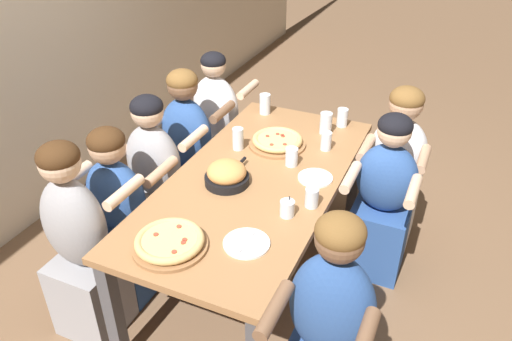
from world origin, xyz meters
TOP-DOWN VIEW (x-y plane):
  - ground_plane at (0.00, 0.00)m, footprint 18.00×18.00m
  - dining_table at (0.00, 0.00)m, footprint 1.88×0.90m
  - pizza_board_main at (-0.71, 0.12)m, footprint 0.36×0.36m
  - pizza_board_second at (0.40, 0.03)m, footprint 0.36×0.36m
  - skillet_bowl at (-0.12, 0.13)m, footprint 0.36×0.25m
  - empty_plate_a at (0.13, -0.31)m, footprint 0.20×0.20m
  - empty_plate_b at (-0.54, -0.19)m, footprint 0.22×0.22m
  - cocktail_glass_blue at (-0.26, -0.29)m, footprint 0.08×0.08m
  - drinking_glass_a at (0.26, 0.24)m, footprint 0.07×0.07m
  - drinking_glass_b at (0.80, 0.29)m, footprint 0.08×0.08m
  - drinking_glass_c at (0.69, -0.20)m, footprint 0.08×0.08m
  - drinking_glass_d at (0.48, -0.26)m, footprint 0.07×0.07m
  - drinking_glass_e at (0.83, -0.27)m, footprint 0.07×0.07m
  - drinking_glass_f at (-0.13, -0.37)m, footprint 0.07×0.07m
  - drinking_glass_g at (0.22, -0.13)m, footprint 0.07×0.07m
  - diner_far_midleft at (-0.41, 0.67)m, footprint 0.51×0.40m
  - diner_far_center at (-0.03, 0.67)m, footprint 0.51×0.40m
  - diner_far_midright at (0.36, 0.67)m, footprint 0.51×0.40m
  - diner_near_left at (-0.75, -0.67)m, footprint 0.51×0.40m
  - diner_near_right at (0.74, -0.67)m, footprint 0.51×0.40m
  - diner_far_left at (-0.73, 0.67)m, footprint 0.51×0.40m
  - diner_near_midright at (0.38, -0.67)m, footprint 0.51×0.40m
  - diner_far_right at (0.78, 0.67)m, footprint 0.51×0.40m

SIDE VIEW (x-z plane):
  - ground_plane at x=0.00m, z-range 0.00..0.00m
  - diner_near_midright at x=0.38m, z-range -0.05..1.06m
  - diner_far_midleft at x=-0.41m, z-range -0.04..1.07m
  - diner_far_right at x=0.78m, z-range -0.06..1.09m
  - diner_far_center at x=-0.03m, z-range -0.05..1.10m
  - diner_near_right at x=0.74m, z-range -0.04..1.09m
  - diner_far_midright at x=0.36m, z-range -0.04..1.12m
  - diner_near_left at x=-0.75m, z-range -0.05..1.15m
  - diner_far_left at x=-0.73m, z-range -0.05..1.15m
  - dining_table at x=0.00m, z-range 0.29..1.03m
  - empty_plate_b at x=-0.54m, z-range 0.74..0.76m
  - empty_plate_a at x=0.13m, z-range 0.74..0.76m
  - pizza_board_second at x=0.40m, z-range 0.74..0.80m
  - pizza_board_main at x=-0.71m, z-range 0.74..0.81m
  - cocktail_glass_blue at x=-0.26m, z-range 0.73..0.84m
  - drinking_glass_f at x=-0.13m, z-range 0.74..0.84m
  - drinking_glass_d at x=0.48m, z-range 0.74..0.85m
  - drinking_glass_e at x=0.83m, z-range 0.74..0.86m
  - drinking_glass_g at x=0.22m, z-range 0.74..0.85m
  - skillet_bowl at x=-0.12m, z-range 0.73..0.87m
  - drinking_glass_a at x=0.26m, z-range 0.73..0.87m
  - drinking_glass_b at x=0.80m, z-range 0.73..0.88m
  - drinking_glass_c at x=0.69m, z-range 0.74..0.89m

